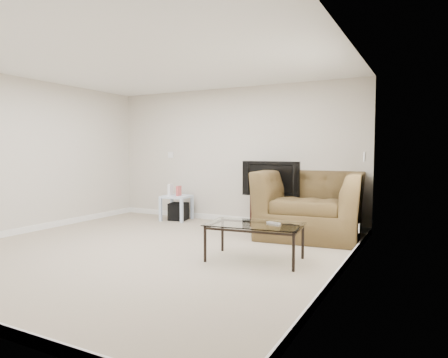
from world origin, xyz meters
The scene contains 18 objects.
floor centered at (0.00, 0.00, 0.00)m, with size 5.00×5.00×0.00m, color tan.
ceiling centered at (0.00, 0.00, 2.50)m, with size 5.00×5.00×0.00m, color white.
wall_back centered at (0.00, 2.50, 1.25)m, with size 5.00×0.02×2.50m, color silver.
wall_left centered at (-2.50, 0.00, 1.25)m, with size 0.02×5.00×2.50m, color silver.
wall_right centered at (2.50, 0.00, 1.25)m, with size 0.02×5.00×2.50m, color silver.
plate_back centered at (-1.40, 2.49, 1.25)m, with size 0.12×0.02×0.12m, color white.
plate_right_switch centered at (2.49, 1.60, 1.25)m, with size 0.02×0.09×0.13m, color white.
plate_right_outlet centered at (2.49, 1.30, 0.30)m, with size 0.02×0.08×0.12m, color white.
tv_stand centered at (0.90, 2.28, 0.28)m, with size 0.67×0.46×0.56m, color black, non-canonical shape.
dvd_player centered at (0.90, 2.24, 0.46)m, with size 0.41×0.28×0.06m, color black.
television centered at (0.90, 2.25, 0.86)m, with size 0.97×0.19×0.60m, color black.
side_table centered at (-1.01, 2.11, 0.24)m, with size 0.50×0.50×0.48m, color #C6EAF6, non-canonical shape.
subwoofer centered at (-0.98, 2.14, 0.17)m, with size 0.32×0.32×0.32m, color black.
game_console centered at (-1.12, 2.08, 0.59)m, with size 0.05×0.16×0.22m, color white.
game_case centered at (-0.95, 2.10, 0.57)m, with size 0.05×0.14×0.19m, color #CC4C4C.
recliner centered at (1.67, 1.85, 0.69)m, with size 1.57×1.02×1.37m, color #4C3C20.
coffee_table centered at (1.44, 0.20, 0.22)m, with size 1.14×0.65×0.45m, color black, non-canonical shape.
remote centered at (1.65, 0.30, 0.46)m, with size 0.18×0.05×0.02m, color #B2B2B7.
Camera 1 is at (3.33, -4.20, 1.33)m, focal length 32.00 mm.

